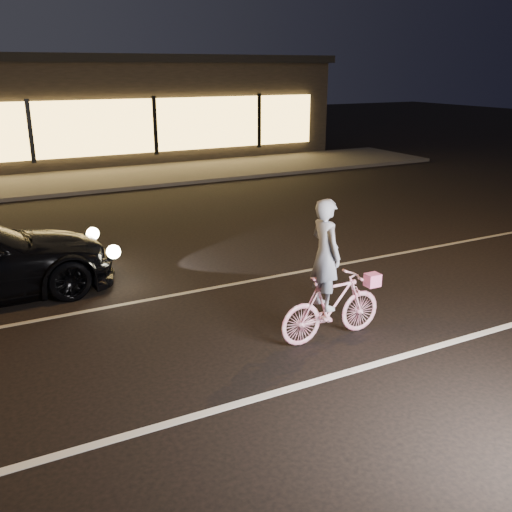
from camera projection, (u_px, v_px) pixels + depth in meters
ground at (184, 352)px, 7.82m from camera, size 90.00×90.00×0.00m
lane_stripe_near at (230, 406)px, 6.56m from camera, size 60.00×0.12×0.01m
lane_stripe_far at (141, 301)px, 9.50m from camera, size 60.00×0.10×0.01m
sidewalk at (43, 184)px, 18.74m from camera, size 30.00×4.00×0.12m
storefront at (15, 108)px, 23.11m from camera, size 25.40×8.42×4.20m
cyclist at (330, 291)px, 7.97m from camera, size 1.64×0.57×2.07m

